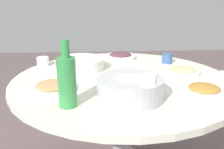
% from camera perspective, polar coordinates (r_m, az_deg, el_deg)
% --- Properties ---
extents(round_dining_table, '(1.21, 1.21, 0.76)m').
position_cam_1_polar(round_dining_table, '(1.43, 2.33, -4.56)').
color(round_dining_table, '#99999E').
rests_on(round_dining_table, ground).
extents(rice_bowl, '(0.29, 0.29, 0.11)m').
position_cam_1_polar(rice_bowl, '(1.11, 4.16, -3.03)').
color(rice_bowl, '#B2B5BA').
rests_on(rice_bowl, round_dining_table).
extents(soup_bowl, '(0.29, 0.29, 0.07)m').
position_cam_1_polar(soup_bowl, '(1.57, -7.22, 2.39)').
color(soup_bowl, silver).
rests_on(soup_bowl, round_dining_table).
extents(dish_noodles, '(0.20, 0.20, 0.03)m').
position_cam_1_polar(dish_noodles, '(1.53, 15.66, 0.84)').
color(dish_noodles, silver).
rests_on(dish_noodles, round_dining_table).
extents(dish_eggplant, '(0.21, 0.21, 0.05)m').
position_cam_1_polar(dish_eggplant, '(1.81, 1.93, 4.26)').
color(dish_eggplant, white).
rests_on(dish_eggplant, round_dining_table).
extents(dish_tofu_braise, '(0.21, 0.21, 0.04)m').
position_cam_1_polar(dish_tofu_braise, '(1.26, 20.13, -3.24)').
color(dish_tofu_braise, white).
rests_on(dish_tofu_braise, round_dining_table).
extents(dish_shrimp, '(0.23, 0.23, 0.04)m').
position_cam_1_polar(dish_shrimp, '(1.25, -13.31, -2.69)').
color(dish_shrimp, white).
rests_on(dish_shrimp, round_dining_table).
extents(green_bottle, '(0.08, 0.08, 0.28)m').
position_cam_1_polar(green_bottle, '(1.03, -10.17, -1.31)').
color(green_bottle, '#338A44').
rests_on(green_bottle, round_dining_table).
extents(tea_cup_near, '(0.07, 0.07, 0.07)m').
position_cam_1_polar(tea_cup_near, '(1.73, 12.37, 3.62)').
color(tea_cup_near, '#34578D').
rests_on(tea_cup_near, round_dining_table).
extents(tea_cup_far, '(0.08, 0.08, 0.06)m').
position_cam_1_polar(tea_cup_far, '(1.68, -15.35, 2.84)').
color(tea_cup_far, white).
rests_on(tea_cup_far, round_dining_table).
extents(tea_cup_side, '(0.07, 0.07, 0.05)m').
position_cam_1_polar(tea_cup_side, '(1.46, 24.08, -0.53)').
color(tea_cup_side, white).
rests_on(tea_cup_side, round_dining_table).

